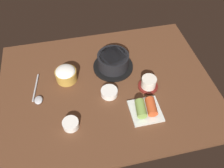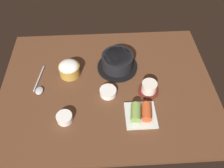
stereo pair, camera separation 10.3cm
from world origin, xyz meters
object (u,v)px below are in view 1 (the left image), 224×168
(tea_cup_with_saucer, at_px, (149,83))
(side_bowl_near, at_px, (71,124))
(kimchi_plate, at_px, (146,109))
(banchan_cup_center, at_px, (110,92))
(spoon, at_px, (38,96))
(rice_bowl, at_px, (66,74))
(stone_pot, at_px, (113,62))

(tea_cup_with_saucer, height_order, side_bowl_near, tea_cup_with_saucer)
(kimchi_plate, bearing_deg, tea_cup_with_saucer, 67.19)
(kimchi_plate, bearing_deg, banchan_cup_center, 136.17)
(kimchi_plate, bearing_deg, side_bowl_near, -179.81)
(spoon, bearing_deg, tea_cup_with_saucer, -6.00)
(rice_bowl, xyz_separation_m, tea_cup_with_saucer, (0.37, -0.13, -0.01))
(tea_cup_with_saucer, relative_size, spoon, 0.52)
(rice_bowl, distance_m, tea_cup_with_saucer, 0.39)
(kimchi_plate, relative_size, side_bowl_near, 1.95)
(tea_cup_with_saucer, height_order, banchan_cup_center, tea_cup_with_saucer)
(rice_bowl, distance_m, side_bowl_near, 0.26)
(banchan_cup_center, height_order, kimchi_plate, kimchi_plate)
(stone_pot, bearing_deg, kimchi_plate, -74.59)
(banchan_cup_center, xyz_separation_m, spoon, (-0.32, 0.06, -0.01))
(tea_cup_with_saucer, distance_m, side_bowl_near, 0.39)
(banchan_cup_center, height_order, spoon, banchan_cup_center)
(kimchi_plate, bearing_deg, spoon, 158.25)
(banchan_cup_center, relative_size, side_bowl_near, 1.14)
(kimchi_plate, xyz_separation_m, side_bowl_near, (-0.32, -0.00, -0.00))
(side_bowl_near, bearing_deg, kimchi_plate, 0.19)
(rice_bowl, relative_size, kimchi_plate, 0.77)
(stone_pot, relative_size, rice_bowl, 1.98)
(stone_pot, bearing_deg, banchan_cup_center, -107.28)
(tea_cup_with_saucer, distance_m, banchan_cup_center, 0.18)
(banchan_cup_center, bearing_deg, rice_bowl, 144.07)
(stone_pot, xyz_separation_m, spoon, (-0.37, -0.11, -0.03))
(tea_cup_with_saucer, xyz_separation_m, banchan_cup_center, (-0.18, -0.00, -0.01))
(kimchi_plate, distance_m, side_bowl_near, 0.32)
(rice_bowl, height_order, side_bowl_near, rice_bowl)
(tea_cup_with_saucer, xyz_separation_m, side_bowl_near, (-0.37, -0.13, -0.01))
(tea_cup_with_saucer, distance_m, spoon, 0.51)
(tea_cup_with_saucer, bearing_deg, banchan_cup_center, -178.89)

